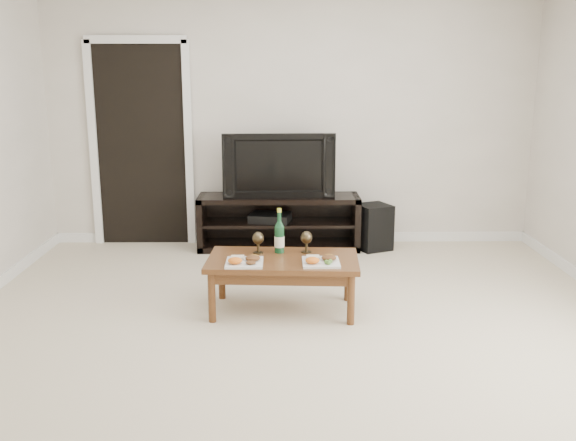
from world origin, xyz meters
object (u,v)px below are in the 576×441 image
Objects in this scene: coffee_table at (283,284)px; subwoofer at (373,227)px; media_console at (279,222)px; television at (279,164)px.

subwoofer is at bearing 61.43° from coffee_table.
subwoofer is 1.95m from coffee_table.
media_console reaches higher than coffee_table.
media_console is 1.76m from coffee_table.
television reaches higher than media_console.
media_console reaches higher than subwoofer.
subwoofer is at bearing -2.96° from media_console.
coffee_table is at bearing -90.88° from television.
subwoofer is at bearing -4.97° from television.
media_console is 3.52× the size of subwoofer.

